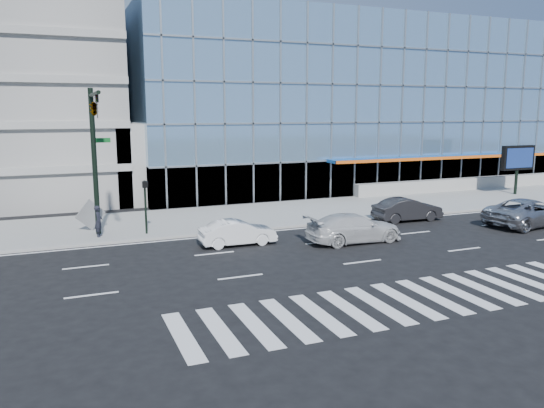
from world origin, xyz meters
The scene contains 14 objects.
ground centered at (0.00, 0.00, 0.00)m, with size 160.00×160.00×0.00m, color black.
sidewalk centered at (0.00, 8.00, 0.07)m, with size 120.00×8.00×0.15m, color gray.
theatre_building centered at (14.00, 26.00, 7.50)m, with size 42.00×26.00×15.00m, color #7DA9D0.
ramp_block centered at (-6.00, 18.00, 3.00)m, with size 6.00×8.00×6.00m, color gray.
retaining_wall centered at (24.00, 11.60, 0.65)m, with size 30.00×0.80×1.00m, color gray.
traffic_signal centered at (-11.00, 4.57, 6.16)m, with size 1.14×5.74×8.00m.
ped_signal_post centered at (-8.50, 4.94, 2.14)m, with size 0.30×0.33×3.00m.
marquee_sign centered at (22.00, 7.99, 3.07)m, with size 3.20×0.43×4.00m.
silver_suv centered at (13.61, -1.00, 0.83)m, with size 2.75×5.97×1.66m, color #B3B3B8.
white_suv centered at (1.61, -0.50, 0.77)m, with size 2.15×5.28×1.53m, color silver.
white_sedan centered at (-4.39, 1.21, 0.66)m, with size 1.40×4.02×1.32m, color white.
dark_sedan centered at (7.61, 3.00, 0.74)m, with size 1.56×4.46×1.47m, color black.
pedestrian centered at (-11.01, 5.25, 1.01)m, with size 0.63×0.41×1.72m, color black.
tilted_panel centered at (-11.33, 7.00, 1.07)m, with size 1.30×0.06×1.30m, color gray.
Camera 1 is at (-12.87, -24.50, 6.97)m, focal length 35.00 mm.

